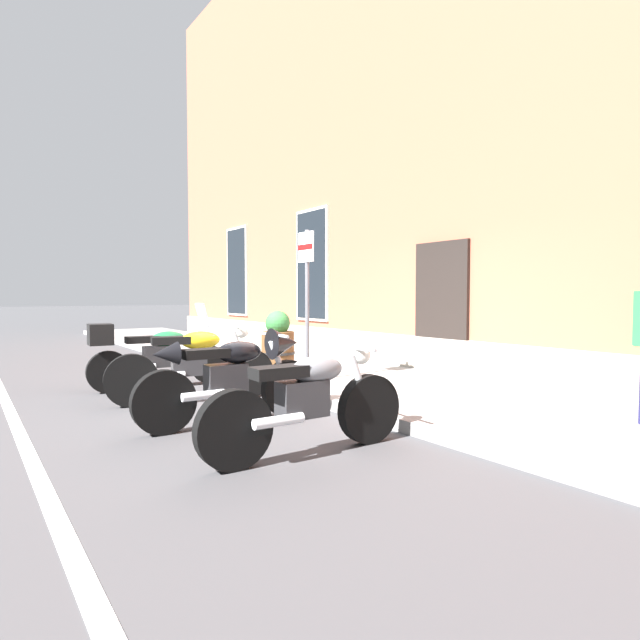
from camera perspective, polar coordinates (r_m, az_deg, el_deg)
ground_plane at (r=6.95m, az=-2.68°, el=-8.95°), size 140.00×140.00×0.00m
sidewalk at (r=7.80m, az=6.37°, el=-7.17°), size 28.85×2.89×0.14m
lane_stripe at (r=5.93m, az=-30.33°, el=-11.34°), size 28.85×0.12×0.01m
brick_pub_facade at (r=12.27m, az=25.70°, el=20.53°), size 22.85×7.32×10.43m
motorcycle_green_touring at (r=8.10m, az=-18.09°, el=-3.55°), size 0.62×2.13×1.29m
motorcycle_yellow_naked at (r=6.99m, az=-13.83°, el=-4.84°), size 0.70×2.19×1.01m
motorcycle_black_sport at (r=5.69m, az=-9.24°, el=-5.83°), size 0.62×2.11×1.04m
motorcycle_grey_naked at (r=4.54m, az=-1.24°, el=-9.09°), size 0.62×2.05×0.94m
parking_sign at (r=7.54m, az=-1.50°, el=4.13°), size 0.36×0.07×2.23m
barrel_planter at (r=8.29m, az=-4.74°, el=-2.88°), size 0.56×0.56×1.03m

